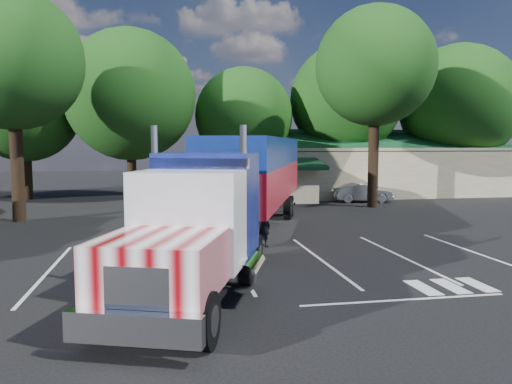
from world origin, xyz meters
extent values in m
plane|color=black|center=(0.00, 0.00, 0.00)|extent=(120.00, 120.00, 0.00)
cube|color=beige|center=(14.00, 18.00, 2.00)|extent=(24.00, 11.00, 4.00)
cube|color=#124123|center=(14.00, 15.60, 4.50)|extent=(24.20, 6.25, 2.10)
cube|color=#124123|center=(14.00, 20.40, 4.50)|extent=(24.20, 6.25, 2.10)
cube|color=beige|center=(6.00, 12.30, 1.40)|extent=(5.00, 2.50, 2.80)
cube|color=#124123|center=(6.00, 11.00, 2.90)|extent=(5.40, 3.19, 0.80)
cylinder|color=black|center=(-13.00, 17.80, 2.00)|extent=(0.70, 0.70, 4.00)
sphere|color=#1C4212|center=(-13.00, 17.80, 7.15)|extent=(8.40, 8.40, 8.40)
cylinder|color=black|center=(-5.00, 16.20, 2.15)|extent=(0.70, 0.70, 4.30)
sphere|color=#1C4212|center=(-5.00, 16.20, 8.05)|extent=(10.00, 10.00, 10.00)
cylinder|color=black|center=(4.00, 17.50, 1.80)|extent=(0.70, 0.70, 3.60)
sphere|color=#1C4212|center=(4.00, 17.50, 6.60)|extent=(8.00, 8.00, 8.00)
cylinder|color=black|center=(13.00, 18.00, 2.25)|extent=(0.70, 0.70, 4.50)
sphere|color=#1C4212|center=(13.00, 18.00, 8.10)|extent=(9.60, 9.60, 9.60)
cylinder|color=black|center=(23.00, 16.80, 1.95)|extent=(0.70, 0.70, 3.90)
sphere|color=#1C4212|center=(23.00, 16.80, 7.80)|extent=(10.40, 10.40, 10.40)
cylinder|color=black|center=(-10.50, 6.00, 3.00)|extent=(0.70, 0.70, 6.00)
sphere|color=#1C4212|center=(-10.50, 6.00, 8.85)|extent=(7.60, 7.60, 7.60)
cylinder|color=black|center=(11.50, 8.50, 3.25)|extent=(0.70, 0.70, 6.50)
sphere|color=#1C4212|center=(11.50, 8.50, 9.50)|extent=(8.00, 8.00, 8.00)
cube|color=black|center=(-1.72, -9.88, 0.84)|extent=(3.66, 7.78, 0.28)
cube|color=white|center=(-3.11, -13.84, 0.73)|extent=(2.74, 1.19, 0.62)
cube|color=white|center=(-3.03, -13.63, 1.40)|extent=(1.31, 0.57, 1.01)
cube|color=white|center=(-2.61, -12.41, 1.63)|extent=(3.32, 3.39, 1.29)
cube|color=silver|center=(-1.86, -10.30, 2.30)|extent=(3.24, 2.62, 2.58)
cube|color=black|center=(-2.11, -10.99, 2.86)|extent=(2.46, 0.94, 1.12)
cube|color=white|center=(-1.55, -9.40, 3.76)|extent=(2.79, 1.07, 0.28)
cube|color=#0C1659|center=(-1.20, -8.40, 2.52)|extent=(3.39, 3.04, 3.03)
cylinder|color=white|center=(-2.75, -8.92, 2.92)|extent=(0.26, 0.26, 3.81)
cylinder|color=white|center=(-0.31, -9.77, 2.92)|extent=(0.26, 0.26, 3.81)
cylinder|color=white|center=(-3.11, -9.27, 0.84)|extent=(1.29, 1.94, 0.74)
cylinder|color=white|center=(-0.25, -10.27, 0.84)|extent=(1.29, 1.94, 0.74)
cube|color=white|center=(2.04, 0.81, 2.41)|extent=(7.50, 14.51, 1.68)
cube|color=navy|center=(2.04, 0.81, 3.92)|extent=(7.50, 14.51, 1.35)
cube|color=black|center=(3.60, 5.25, 0.95)|extent=(2.57, 4.15, 0.39)
cube|color=black|center=(-0.71, -4.64, 0.78)|extent=(0.17, 0.17, 1.57)
cube|color=black|center=(0.77, -5.16, 0.78)|extent=(0.17, 0.17, 1.57)
cube|color=white|center=(4.45, 7.68, 0.50)|extent=(2.58, 1.02, 0.13)
cylinder|color=black|center=(-3.90, -12.55, 0.62)|extent=(0.78, 1.29, 1.23)
cylinder|color=black|center=(-1.68, -13.33, 0.62)|extent=(0.78, 1.29, 1.23)
cylinder|color=black|center=(-2.19, -7.69, 0.62)|extent=(0.78, 1.29, 1.23)
cylinder|color=black|center=(0.03, -8.47, 0.62)|extent=(0.78, 1.29, 1.23)
cylinder|color=black|center=(-1.79, -6.52, 0.62)|extent=(0.78, 1.29, 1.23)
cylinder|color=black|center=(0.44, -7.30, 0.62)|extent=(0.78, 1.29, 1.23)
cylinder|color=black|center=(2.19, 4.79, 0.62)|extent=(0.78, 1.29, 1.23)
cylinder|color=black|center=(4.41, 4.02, 0.62)|extent=(0.78, 1.29, 1.23)
cylinder|color=black|center=(2.63, 6.06, 0.62)|extent=(0.78, 1.29, 1.23)
cylinder|color=black|center=(4.85, 5.28, 0.62)|extent=(0.78, 1.29, 1.23)
imported|color=black|center=(1.60, -3.16, 0.92)|extent=(0.69, 0.80, 1.85)
imported|color=black|center=(1.80, 1.53, 0.45)|extent=(0.65, 1.74, 0.91)
imported|color=#A9ADB1|center=(12.00, 11.38, 0.70)|extent=(4.41, 1.99, 1.40)
camera|label=1|loc=(-2.45, -23.47, 4.29)|focal=35.00mm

